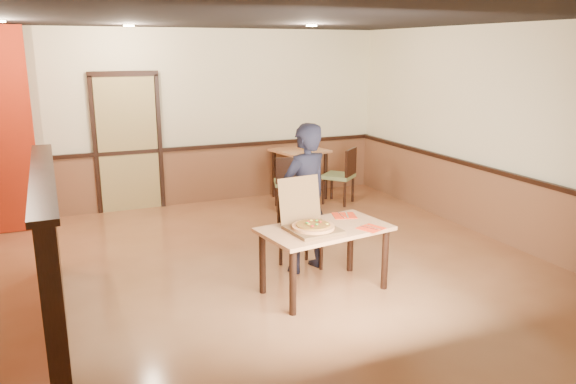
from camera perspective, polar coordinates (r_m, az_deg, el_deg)
name	(u,v)px	position (r m, az deg, el deg)	size (l,w,h in m)	color
floor	(253,281)	(6.27, -3.57, -9.02)	(7.00, 7.00, 0.00)	#B77247
ceiling	(249,15)	(5.76, -4.02, 17.46)	(7.00, 7.00, 0.00)	black
wall_back	(178,119)	(9.20, -11.16, 7.32)	(7.00, 7.00, 0.00)	#FFF5C7
wall_right	(509,136)	(7.74, 21.55, 5.31)	(7.00, 7.00, 0.00)	#FFF5C7
wainscot_back	(181,177)	(9.33, -10.84, 1.50)	(7.00, 0.04, 0.90)	brown
chair_rail_back	(180,149)	(9.22, -10.95, 4.33)	(7.00, 0.06, 0.06)	black
wainscot_right	(500,208)	(7.91, 20.76, -1.50)	(0.04, 7.00, 0.90)	brown
chair_rail_right	(503,173)	(7.79, 20.96, 1.81)	(0.06, 7.00, 0.06)	black
back_door	(128,144)	(9.07, -15.95, 4.71)	(0.90, 0.06, 2.10)	tan
booth_partition	(50,249)	(5.52, -22.99, -5.32)	(0.20, 3.10, 1.44)	black
spot_b	(129,26)	(8.01, -15.87, 15.95)	(0.14, 0.14, 0.02)	#FCF1B0
spot_c	(312,25)	(7.69, 2.41, 16.55)	(0.14, 0.14, 0.02)	#FCF1B0
main_table	(325,237)	(5.83, 3.74, -4.60)	(1.41, 0.94, 0.70)	tan
diner_chair	(298,228)	(6.53, 1.05, -3.65)	(0.45, 0.45, 0.85)	olive
side_chair_left	(288,181)	(8.80, 0.04, 1.15)	(0.54, 0.54, 0.87)	olive
side_chair_right	(342,174)	(9.21, 5.54, 1.88)	(0.64, 0.64, 0.92)	olive
side_table	(300,160)	(9.49, 1.20, 3.25)	(0.93, 0.93, 0.84)	tan
diner	(305,198)	(6.31, 1.74, -0.65)	(0.62, 0.41, 1.70)	black
pizza_box	(311,224)	(5.68, 2.30, -3.27)	(0.53, 0.60, 0.50)	brown
pizza	(313,227)	(5.64, 2.57, -3.55)	(0.43, 0.43, 0.03)	#CA8349
napkin_near	(371,228)	(5.81, 8.43, -3.65)	(0.30, 0.30, 0.01)	red
napkin_far	(344,216)	(6.20, 5.74, -2.39)	(0.31, 0.31, 0.01)	red
condiment	(304,144)	(9.52, 1.59, 4.88)	(0.06, 0.06, 0.16)	#9A6E1C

